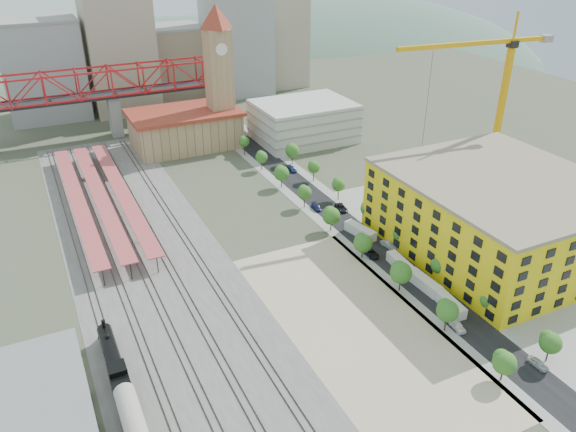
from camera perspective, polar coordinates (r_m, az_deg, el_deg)
name	(u,v)px	position (r m, az deg, el deg)	size (l,w,h in m)	color
ground	(304,249)	(138.59, 1.62, -3.33)	(400.00, 400.00, 0.00)	#474C38
ballast_strip	(142,248)	(143.15, -14.64, -3.21)	(36.00, 165.00, 0.06)	#605E59
dirt_lot	(359,326)	(114.65, 7.19, -11.04)	(28.00, 67.00, 0.06)	tan
street_asphalt	(330,211)	(156.89, 4.29, 0.54)	(12.00, 170.00, 0.06)	black
sidewalk_west	(313,215)	(154.46, 2.52, 0.13)	(3.00, 170.00, 0.04)	gray
sidewalk_east	(347,207)	(159.47, 6.01, 0.93)	(3.00, 170.00, 0.04)	gray
construction_pad	(501,245)	(149.71, 20.81, -2.77)	(50.00, 90.00, 0.06)	gray
rail_tracks	(134,250)	(142.86, -15.34, -3.32)	(26.56, 160.00, 0.18)	#382B23
platform_canopies	(100,195)	(165.15, -18.60, 2.07)	(16.00, 80.00, 4.12)	#B44545
station_hall	(185,128)	(204.30, -10.40, 8.74)	(38.00, 24.00, 13.10)	tan
clock_tower	(218,63)	(200.28, -7.09, 15.16)	(12.00, 12.00, 52.00)	tan
parking_garage	(304,121)	(207.76, 1.59, 9.60)	(34.00, 26.00, 14.00)	silver
truss_bridge	(111,86)	(218.70, -17.58, 12.52)	(94.00, 9.60, 25.60)	gray
construction_building	(498,214)	(143.43, 20.58, 0.19)	(44.60, 50.60, 18.80)	yellow
warehouse	(18,419)	(102.40, -25.77, -18.05)	(22.00, 32.00, 5.00)	gray
street_trees	(349,226)	(149.38, 6.19, -1.04)	(15.40, 124.40, 8.00)	#2E601D
skyline	(170,48)	(259.88, -11.94, 16.32)	(133.00, 46.00, 60.00)	#9EA0A3
distant_hills	(191,161)	(407.69, -9.80, 5.51)	(647.00, 264.00, 227.00)	#4C6B59
locomotive	(114,364)	(106.91, -17.22, -14.15)	(3.04, 23.48, 5.87)	black
tower_crane	(495,86)	(168.06, 20.33, 12.24)	(47.57, 6.64, 50.89)	#F2A70F
site_trailer_a	(450,304)	(122.32, 16.09, -8.59)	(2.29, 8.72, 2.39)	silver
site_trailer_b	(424,283)	(127.29, 13.65, -6.62)	(2.45, 9.31, 2.55)	silver
site_trailer_c	(401,264)	(132.80, 11.37, -4.81)	(2.36, 8.95, 2.45)	silver
site_trailer_d	(360,231)	(144.74, 7.35, -1.53)	(2.46, 9.36, 2.56)	silver
car_0	(457,326)	(117.54, 16.79, -10.62)	(1.83, 4.56, 1.55)	white
car_1	(457,326)	(117.62, 16.77, -10.66)	(1.42, 4.06, 1.34)	#9E9EA3
car_2	(371,253)	(136.82, 8.40, -3.74)	(2.40, 5.22, 1.45)	black
car_3	(316,207)	(157.19, 2.90, 0.90)	(1.86, 4.58, 1.33)	navy
car_4	(538,363)	(114.04, 24.06, -13.52)	(1.62, 4.03, 1.37)	silver
car_5	(388,245)	(140.76, 10.16, -2.92)	(1.57, 4.51, 1.49)	#ADADB2
car_6	(341,208)	(157.17, 5.44, 0.83)	(2.41, 5.23, 1.45)	black
car_7	(292,169)	(181.79, 0.42, 4.79)	(1.95, 4.80, 1.39)	navy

